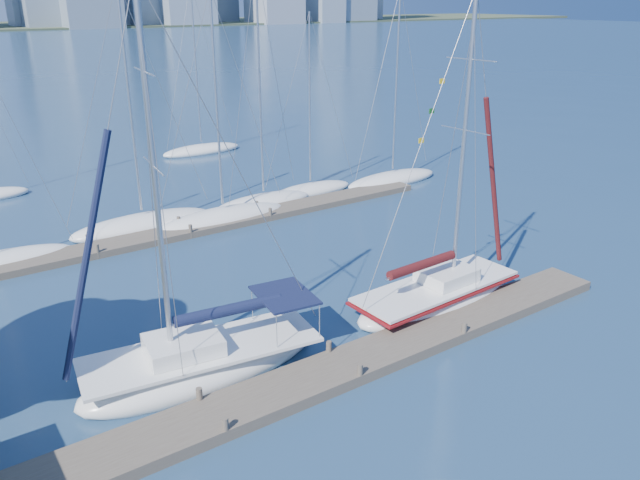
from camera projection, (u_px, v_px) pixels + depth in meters
ground at (344, 372)px, 21.74m from camera, size 700.00×700.00×0.00m
near_dock at (344, 367)px, 21.67m from camera, size 26.00×2.00×0.40m
far_dock at (202, 227)px, 34.99m from camera, size 30.00×1.80×0.36m
sailboat_navy at (202, 348)px, 21.28m from camera, size 9.01×3.98×13.48m
sailboat_maroon at (437, 283)px, 26.16m from camera, size 8.33×3.02×13.18m
bg_boat_1 at (143, 224)px, 35.21m from camera, size 8.18×2.68×13.48m
bg_boat_2 at (223, 217)px, 36.30m from camera, size 8.07×2.77×13.10m
bg_boat_3 at (264, 201)px, 39.12m from camera, size 7.04×4.68×14.69m
bg_boat_4 at (310, 190)px, 41.66m from camera, size 6.55×3.05×11.76m
bg_boat_5 at (392, 179)px, 44.07m from camera, size 7.95×3.44×13.35m
bg_boat_7 at (202, 150)px, 52.59m from camera, size 7.20×3.68×13.82m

